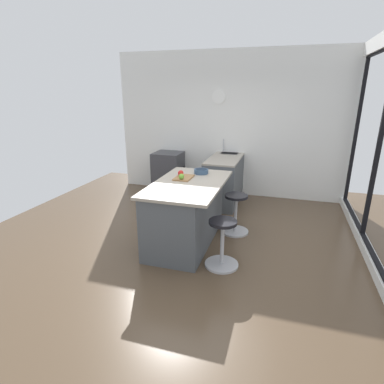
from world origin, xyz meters
TOP-DOWN VIEW (x-y plane):
  - ground_plane at (0.00, 0.00)m, footprint 6.84×6.84m
  - interior_partition_left at (-2.63, -0.00)m, footprint 0.15×4.87m
  - sink_cabinet at (-2.28, 0.09)m, footprint 1.96×0.60m
  - oven_range at (-2.28, -1.24)m, footprint 0.60×0.61m
  - kitchen_island at (-0.07, -0.12)m, footprint 1.67×0.97m
  - stool_by_window at (-0.59, 0.55)m, footprint 0.44×0.44m
  - stool_middle at (0.45, 0.55)m, footprint 0.44×0.44m
  - cutting_board at (-0.26, -0.21)m, footprint 0.36×0.24m
  - apple_green at (-0.13, -0.20)m, footprint 0.08×0.08m
  - apple_red at (-0.30, -0.27)m, footprint 0.09×0.09m
  - fruit_bowl at (-0.60, -0.03)m, footprint 0.22×0.22m

SIDE VIEW (x-z plane):
  - ground_plane at x=0.00m, z-range 0.00..0.00m
  - stool_by_window at x=-0.59m, z-range -0.02..0.62m
  - stool_middle at x=0.45m, z-range -0.02..0.62m
  - oven_range at x=-2.28m, z-range 0.00..0.90m
  - sink_cabinet at x=-2.28m, z-range -0.13..1.07m
  - kitchen_island at x=-0.07m, z-range 0.01..0.94m
  - cutting_board at x=-0.26m, z-range 0.94..0.96m
  - fruit_bowl at x=-0.60m, z-range 0.94..1.01m
  - apple_green at x=-0.13m, z-range 0.96..1.04m
  - apple_red at x=-0.30m, z-range 0.96..1.04m
  - interior_partition_left at x=-2.63m, z-range 0.00..2.98m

